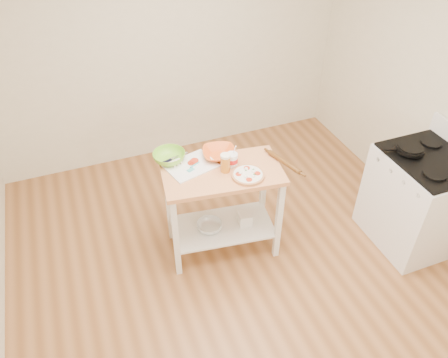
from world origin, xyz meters
name	(u,v)px	position (x,y,z in m)	size (l,w,h in m)	color
room_shell	(256,159)	(0.00, 0.00, 1.35)	(4.04, 4.54, 2.74)	#9F673B
prep_island	(222,195)	(-0.05, 0.50, 0.64)	(1.06, 0.68, 0.90)	tan
gas_stove	(418,200)	(1.65, -0.03, 0.47)	(0.68, 0.79, 1.11)	white
skillet	(410,149)	(1.52, 0.11, 0.98)	(0.36, 0.23, 0.03)	black
pizza	(248,175)	(0.12, 0.36, 0.92)	(0.27, 0.27, 0.04)	tan
cutting_board	(190,165)	(-0.28, 0.66, 0.91)	(0.46, 0.39, 0.04)	white
spatula	(193,167)	(-0.27, 0.62, 0.92)	(0.14, 0.11, 0.01)	#47B2B3
knife	(171,160)	(-0.41, 0.79, 0.92)	(0.26, 0.10, 0.01)	silver
orange_bowl	(219,154)	(-0.01, 0.70, 0.93)	(0.29, 0.29, 0.07)	orange
green_bowl	(169,157)	(-0.42, 0.79, 0.94)	(0.28, 0.28, 0.09)	#7EC734
beer_pint	(225,163)	(-0.03, 0.49, 0.98)	(0.08, 0.08, 0.17)	orange
yogurt_tub	(232,160)	(0.05, 0.54, 0.96)	(0.10, 0.10, 0.21)	white
rolling_pin	(284,162)	(0.47, 0.40, 0.92)	(0.04, 0.04, 0.37)	brown
shelf_glass_bowl	(209,226)	(-0.18, 0.51, 0.30)	(0.23, 0.23, 0.07)	silver
shelf_bin	(245,219)	(0.15, 0.46, 0.32)	(0.12, 0.12, 0.12)	white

